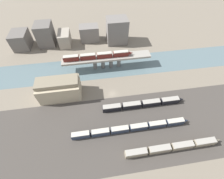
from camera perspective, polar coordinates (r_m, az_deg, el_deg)
name	(u,v)px	position (r m, az deg, el deg)	size (l,w,h in m)	color
ground_plane	(112,94)	(93.75, 0.05, -1.65)	(400.00, 400.00, 0.00)	#756B5B
railbed_yard	(119,130)	(81.63, 2.61, -15.01)	(280.00, 42.00, 0.01)	#423D38
river_water	(107,67)	(110.67, -1.88, 8.63)	(320.00, 22.84, 0.01)	slate
bridge	(107,59)	(105.97, -1.98, 11.50)	(61.06, 7.39, 9.03)	gray
train_on_bridge	(98,56)	(103.40, -5.28, 12.70)	(47.23, 2.89, 3.60)	#5B1E19
train_yard_near	(173,147)	(81.66, 22.32, -19.62)	(48.18, 2.96, 4.00)	gray
train_yard_mid	(131,128)	(80.55, 7.36, -14.35)	(62.18, 2.71, 3.69)	#2D384C
train_yard_far	(144,104)	(89.09, 11.94, -5.37)	(48.88, 3.08, 3.75)	black
warehouse_building	(60,89)	(93.40, -19.36, 0.33)	(24.16, 12.30, 13.43)	tan
city_block_far_left	(21,40)	(145.76, -31.36, 15.79)	(12.42, 15.94, 12.88)	#605B56
city_block_left	(45,34)	(139.37, -24.03, 18.61)	(12.64, 14.41, 17.57)	#605B56
city_block_center	(65,39)	(135.33, -17.54, 17.98)	(8.88, 15.11, 10.92)	gray
city_block_right	(89,33)	(136.03, -8.58, 20.39)	(15.54, 10.33, 12.81)	slate
city_block_far_right	(117,31)	(131.08, 1.88, 21.47)	(16.48, 13.40, 19.97)	slate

